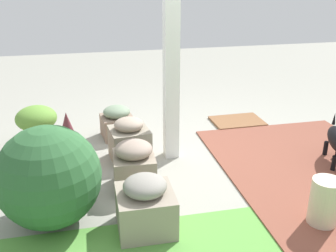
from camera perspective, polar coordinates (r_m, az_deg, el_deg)
The scene contains 12 objects.
ground_plane at distance 4.30m, azimuth 3.78°, elevation -4.74°, with size 12.00×12.00×0.00m, color gray.
brick_path at distance 4.32m, azimuth 20.27°, elevation -5.92°, with size 1.80×2.40×0.02m, color brown.
porch_pillar at distance 4.01m, azimuth 0.47°, elevation 9.97°, with size 0.15×0.15×2.20m, color white.
stone_planter_nearest at distance 4.81m, azimuth -7.36°, elevation 0.58°, with size 0.41×0.39×0.39m.
stone_planter_near at distance 4.22m, azimuth -5.60°, elevation -2.08°, with size 0.44×0.43×0.47m.
stone_planter_mid at distance 3.68m, azimuth -4.93°, elevation -5.69°, with size 0.40×0.41×0.47m.
stone_planter_far at distance 3.13m, azimuth -3.28°, elevation -11.40°, with size 0.44×0.44×0.47m.
round_shrub at distance 3.24m, azimuth -16.86°, elevation -7.08°, with size 0.83×0.83×0.83m, color #2D5E32.
terracotta_pot_spiky at distance 4.08m, azimuth -14.15°, elevation -2.40°, with size 0.29×0.29×0.62m.
terracotta_pot_broad at distance 4.70m, azimuth -18.44°, elevation 0.48°, with size 0.46×0.46×0.49m.
ceramic_urn at distance 3.42m, azimuth 21.66°, elevation -10.25°, with size 0.23×0.23×0.40m, color beige.
doormat at distance 5.35m, azimuth 10.00°, elevation 0.69°, with size 0.67×0.47×0.03m, color brown.
Camera 1 is at (1.10, 3.68, 1.94)m, focal length 42.16 mm.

